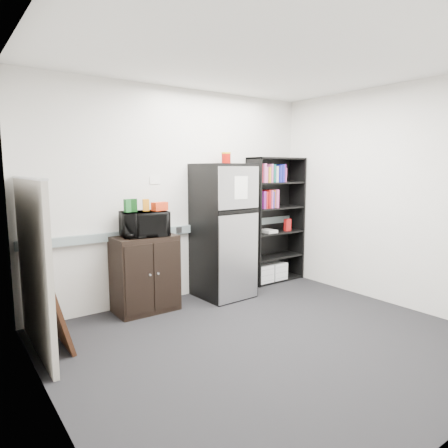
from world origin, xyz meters
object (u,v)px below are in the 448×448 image
microwave (144,224)px  cubicle_partition (34,267)px  bookshelf (274,217)px  refrigerator (223,231)px  cabinet (145,274)px

microwave → cubicle_partition: bearing=-152.7°
bookshelf → refrigerator: bearing=-172.1°
cubicle_partition → cabinet: bearing=18.3°
refrigerator → microwave: bearing=174.5°
bookshelf → microwave: bearing=-177.8°
cabinet → cubicle_partition: bearing=-161.7°
cabinet → microwave: microwave is taller
cabinet → microwave: (0.00, -0.02, 0.60)m
cubicle_partition → cabinet: size_ratio=1.78×
bookshelf → cabinet: 2.20m
cubicle_partition → cabinet: 1.39m
cubicle_partition → cabinet: cubicle_partition is taller
cabinet → microwave: size_ratio=1.73×
cubicle_partition → microwave: (1.27, 0.40, 0.24)m
cubicle_partition → bookshelf: bearing=8.1°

